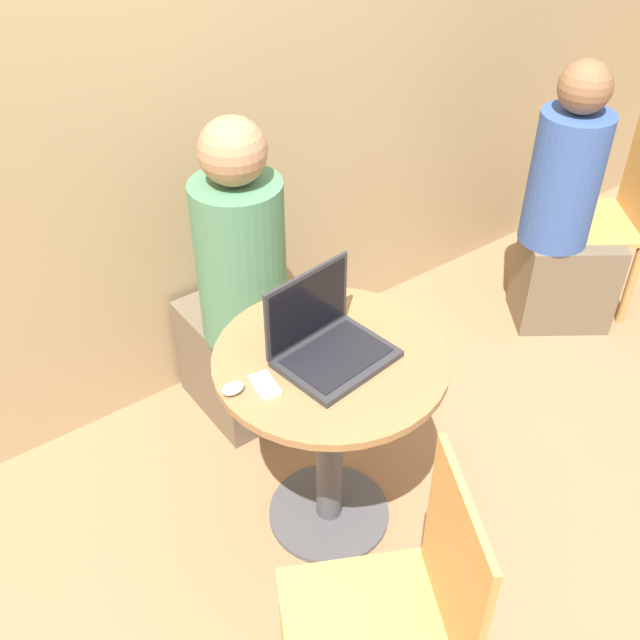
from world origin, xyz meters
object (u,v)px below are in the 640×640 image
object	(u,v)px
laptop	(326,341)
chair_empty	(397,620)
person_seated	(237,303)
cell_phone	(266,386)

from	to	relation	value
laptop	chair_empty	xyz separation A→B (m)	(-0.26, -0.63, -0.32)
laptop	person_seated	size ratio (longest dim) A/B	0.27
cell_phone	chair_empty	distance (m)	0.68
cell_phone	chair_empty	xyz separation A→B (m)	(-0.04, -0.62, -0.27)
laptop	person_seated	bearing A→B (deg)	85.64
chair_empty	person_seated	bearing A→B (deg)	76.18
laptop	cell_phone	xyz separation A→B (m)	(-0.22, -0.02, -0.04)
laptop	person_seated	xyz separation A→B (m)	(0.04, 0.59, -0.24)
cell_phone	chair_empty	world-z (taller)	chair_empty
person_seated	laptop	bearing A→B (deg)	-94.36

